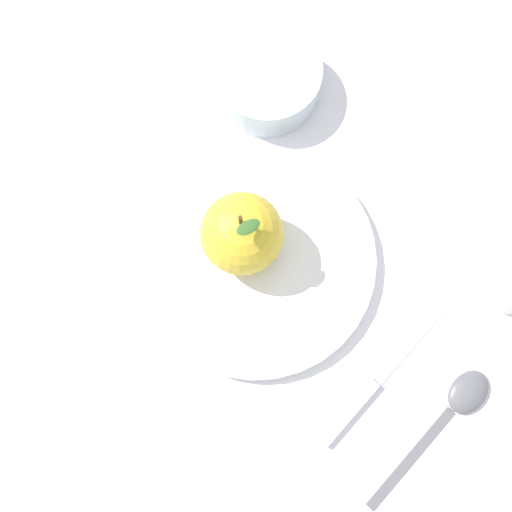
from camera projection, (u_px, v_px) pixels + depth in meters
The scene contains 6 objects.
ground_plane at pixel (275, 290), 0.56m from camera, with size 2.40×2.40×0.00m, color silver.
dinner_plate at pixel (256, 258), 0.56m from camera, with size 0.25×0.25×0.02m.
apple at pixel (242, 234), 0.52m from camera, with size 0.08×0.08×0.10m.
side_bowl at pixel (267, 77), 0.59m from camera, with size 0.12×0.12×0.04m.
knife at pixel (381, 372), 0.54m from camera, with size 0.03×0.23×0.01m.
spoon at pixel (456, 407), 0.53m from camera, with size 0.04×0.17×0.01m.
Camera 1 is at (0.05, -0.07, 0.56)m, focal length 38.02 mm.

